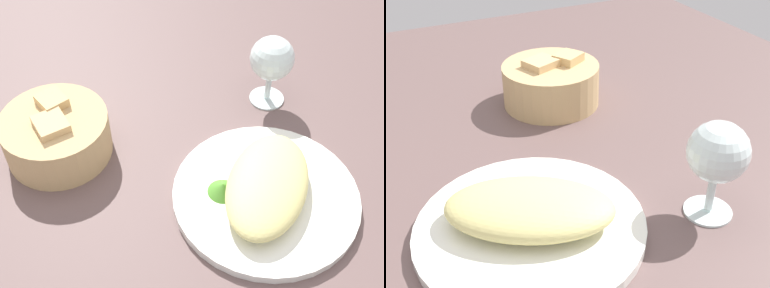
% 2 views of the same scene
% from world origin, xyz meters
% --- Properties ---
extents(ground_plane, '(1.40, 1.40, 0.02)m').
position_xyz_m(ground_plane, '(0.00, 0.00, -0.01)').
color(ground_plane, brown).
extents(plate, '(0.26, 0.26, 0.01)m').
position_xyz_m(plate, '(-0.00, -0.07, 0.01)').
color(plate, white).
rests_on(plate, ground_plane).
extents(omelette, '(0.22, 0.19, 0.04)m').
position_xyz_m(omelette, '(-0.00, -0.07, 0.03)').
color(omelette, '#DCD17F').
rests_on(omelette, plate).
extents(lettuce_garnish, '(0.04, 0.04, 0.02)m').
position_xyz_m(lettuce_garnish, '(0.01, -0.01, 0.02)').
color(lettuce_garnish, '#4A8B2B').
rests_on(lettuce_garnish, plate).
extents(bread_basket, '(0.16, 0.16, 0.08)m').
position_xyz_m(bread_basket, '(0.15, 0.21, 0.04)').
color(bread_basket, tan).
rests_on(bread_basket, ground_plane).
extents(wine_glass_near, '(0.07, 0.07, 0.12)m').
position_xyz_m(wine_glass_near, '(0.20, -0.14, 0.08)').
color(wine_glass_near, silver).
rests_on(wine_glass_near, ground_plane).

